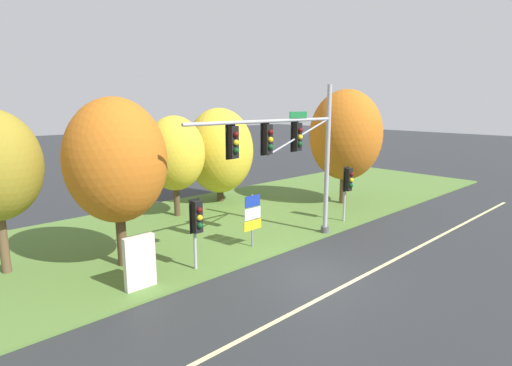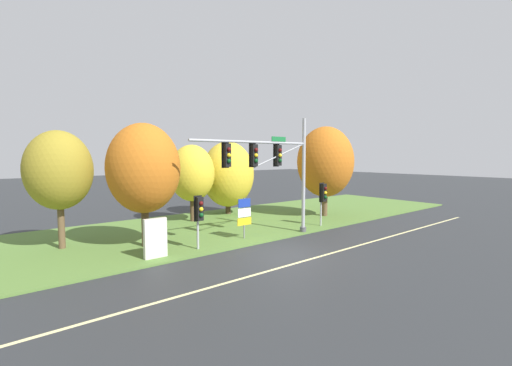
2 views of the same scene
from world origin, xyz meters
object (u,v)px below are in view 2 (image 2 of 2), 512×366
Objects in this scene: pedestrian_signal_near_kerb at (323,195)px; route_sign_post at (244,214)px; info_kiosk at (155,238)px; tree_tall_centre at (325,162)px; traffic_signal_mast at (274,164)px; tree_behind_signpost at (192,173)px; tree_left_of_mast at (144,169)px; pedestrian_signal_further_along at (199,211)px; tree_mid_verge at (228,174)px; tree_nearest_road at (59,171)px.

pedestrian_signal_near_kerb is 1.25× the size of route_sign_post.
tree_tall_centre is at bearing 8.78° from info_kiosk.
tree_behind_signpost is (-1.23, 7.67, -0.82)m from traffic_signal_mast.
pedestrian_signal_further_along is at bearing -52.67° from tree_left_of_mast.
pedestrian_signal_further_along is 0.43× the size of tree_left_of_mast.
pedestrian_signal_further_along is at bearing -132.17° from tree_mid_verge.
tree_mid_verge is 13.00m from info_kiosk.
tree_mid_verge is (12.96, 3.45, -0.78)m from tree_nearest_road.
tree_left_of_mast is at bearing 179.94° from tree_tall_centre.
tree_nearest_road is (-10.24, 5.30, -0.30)m from traffic_signal_mast.
tree_nearest_road is (-8.76, 4.33, 2.65)m from route_sign_post.
route_sign_post is 9.03m from tree_mid_verge.
tree_tall_centre is (9.46, -4.72, 0.79)m from tree_behind_signpost.
tree_nearest_road reaches higher than pedestrian_signal_near_kerb.
tree_tall_centre reaches higher than info_kiosk.
tree_mid_verge reaches higher than pedestrian_signal_near_kerb.
tree_mid_verge is at bearing 72.68° from traffic_signal_mast.
traffic_signal_mast is 4.36× the size of info_kiosk.
route_sign_post is at bearing -118.37° from tree_mid_verge.
pedestrian_signal_near_kerb is 0.50× the size of tree_mid_verge.
traffic_signal_mast is 3.44× the size of route_sign_post.
tree_left_of_mast reaches higher than pedestrian_signal_further_along.
tree_behind_signpost is (0.24, 6.70, 2.12)m from route_sign_post.
pedestrian_signal_near_kerb is 9.64m from tree_behind_signpost.
tree_mid_verge is at bearing 39.74° from info_kiosk.
pedestrian_signal_near_kerb is 9.65m from pedestrian_signal_further_along.
pedestrian_signal_near_kerb is 4.76m from tree_tall_centre.
tree_mid_verge reaches higher than route_sign_post.
tree_nearest_road reaches higher than tree_mid_verge.
traffic_signal_mast is 1.37× the size of tree_mid_verge.
route_sign_post is at bearing -21.04° from tree_left_of_mast.
tree_tall_centre is 3.79× the size of info_kiosk.
tree_tall_centre is (9.70, 1.98, 2.91)m from route_sign_post.
pedestrian_signal_near_kerb is (4.89, 0.36, -2.23)m from traffic_signal_mast.
info_kiosk is (-2.34, 0.10, -1.06)m from pedestrian_signal_further_along.
pedestrian_signal_near_kerb is at bearing -12.70° from tree_left_of_mast.
tree_left_of_mast is (-11.55, 2.60, 2.02)m from pedestrian_signal_near_kerb.
tree_tall_centre is at bearing 10.75° from pedestrian_signal_further_along.
pedestrian_signal_further_along is at bearing 174.24° from traffic_signal_mast.
pedestrian_signal_near_kerb reaches higher than route_sign_post.
pedestrian_signal_further_along is 3.37m from route_sign_post.
pedestrian_signal_further_along is at bearing -169.25° from tree_tall_centre.
pedestrian_signal_further_along is 7.59m from tree_nearest_road.
tree_nearest_road is (-15.13, 4.94, 1.93)m from pedestrian_signal_near_kerb.
pedestrian_signal_near_kerb is at bearing -0.70° from pedestrian_signal_further_along.
tree_nearest_road is 1.02× the size of tree_mid_verge.
pedestrian_signal_further_along is 8.16m from tree_behind_signpost.
tree_left_of_mast is at bearing 79.49° from info_kiosk.
tree_nearest_road is 1.09× the size of tree_behind_signpost.
tree_behind_signpost reaches higher than pedestrian_signal_near_kerb.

